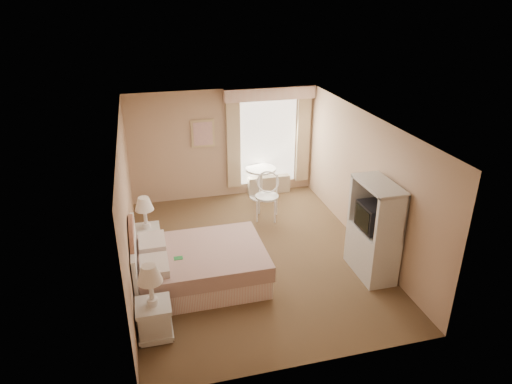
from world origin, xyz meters
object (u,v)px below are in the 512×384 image
object	(u,v)px
nightstand_near	(154,311)
cafe_chair	(267,192)
round_table	(261,178)
bed	(195,265)
nightstand_far	(147,233)
armoire	(373,237)

from	to	relation	value
nightstand_near	cafe_chair	world-z (taller)	nightstand_near
round_table	cafe_chair	distance (m)	1.00
round_table	nightstand_near	bearing A→B (deg)	-122.54
bed	nightstand_far	size ratio (longest dim) A/B	1.88
bed	nightstand_near	world-z (taller)	bed
nightstand_near	nightstand_far	xyz separation A→B (m)	(0.00, 2.27, -0.01)
nightstand_far	cafe_chair	bearing A→B (deg)	19.05
round_table	armoire	size ratio (longest dim) A/B	0.44
bed	round_table	xyz separation A→B (m)	(1.91, 2.98, 0.15)
nightstand_near	nightstand_far	world-z (taller)	nightstand_near
bed	cafe_chair	world-z (taller)	bed
bed	nightstand_far	xyz separation A→B (m)	(-0.72, 1.13, 0.08)
nightstand_far	round_table	bearing A→B (deg)	35.14
bed	nightstand_near	distance (m)	1.34
armoire	nightstand_far	bearing A→B (deg)	156.71
bed	round_table	size ratio (longest dim) A/B	2.86
cafe_chair	armoire	world-z (taller)	armoire
bed	armoire	bearing A→B (deg)	-8.47
bed	cafe_chair	distance (m)	2.70
nightstand_far	nightstand_near	bearing A→B (deg)	-90.00
cafe_chair	armoire	distance (m)	2.69
nightstand_near	cafe_chair	xyz separation A→B (m)	(2.51, 3.13, 0.15)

